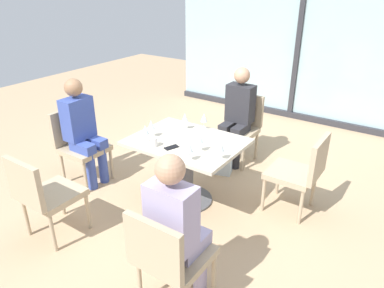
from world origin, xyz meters
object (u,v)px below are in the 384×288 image
at_px(chair_near_window, 241,124).
at_px(wine_glass_2, 189,148).
at_px(dining_table_main, 187,158).
at_px(wine_glass_0, 204,118).
at_px(chair_front_left, 43,193).
at_px(chair_far_right, 301,170).
at_px(wine_glass_6, 200,139).
at_px(chair_side_end, 79,141).
at_px(cell_phone_on_table, 171,147).
at_px(coffee_cup, 154,142).
at_px(wine_glass_1, 145,130).
at_px(handbag_0, 220,163).
at_px(wine_glass_3, 221,147).
at_px(person_side_end, 83,128).
at_px(wine_glass_4, 185,118).
at_px(person_near_window, 238,112).
at_px(wine_glass_5, 151,125).
at_px(chair_front_right, 168,255).
at_px(person_front_right, 177,224).

bearing_deg(chair_near_window, wine_glass_2, -80.06).
relative_size(dining_table_main, wine_glass_0, 6.15).
relative_size(dining_table_main, chair_front_left, 1.31).
relative_size(chair_far_right, wine_glass_6, 4.70).
distance_m(chair_near_window, chair_side_end, 2.06).
xyz_separation_m(wine_glass_0, cell_phone_on_table, (-0.01, -0.58, -0.13)).
bearing_deg(coffee_cup, wine_glass_1, 166.31).
distance_m(chair_far_right, handbag_0, 1.17).
distance_m(chair_side_end, wine_glass_3, 1.88).
bearing_deg(chair_near_window, person_side_end, -127.97).
relative_size(chair_near_window, wine_glass_4, 4.70).
xyz_separation_m(chair_side_end, coffee_cup, (1.14, 0.03, 0.28)).
distance_m(person_near_window, wine_glass_4, 0.93).
xyz_separation_m(dining_table_main, wine_glass_3, (0.50, -0.17, 0.33)).
distance_m(wine_glass_4, cell_phone_on_table, 0.51).
bearing_deg(wine_glass_2, wine_glass_6, 97.69).
relative_size(chair_near_window, person_near_window, 0.69).
bearing_deg(cell_phone_on_table, wine_glass_6, 37.76).
relative_size(person_side_end, wine_glass_5, 6.81).
bearing_deg(person_near_window, chair_near_window, 90.00).
height_order(chair_near_window, person_near_window, person_near_window).
bearing_deg(chair_side_end, chair_far_right, 18.73).
bearing_deg(person_near_window, wine_glass_2, -79.35).
bearing_deg(wine_glass_5, dining_table_main, 19.90).
height_order(wine_glass_2, wine_glass_4, same).
bearing_deg(cell_phone_on_table, chair_near_window, 108.69).
bearing_deg(wine_glass_0, chair_front_left, -113.64).
relative_size(dining_table_main, chair_near_window, 1.31).
distance_m(dining_table_main, cell_phone_on_table, 0.31).
relative_size(wine_glass_6, cell_phone_on_table, 1.28).
height_order(chair_side_end, handbag_0, chair_side_end).
bearing_deg(wine_glass_6, chair_side_end, -173.20).
xyz_separation_m(dining_table_main, chair_front_right, (0.71, -1.24, -0.03)).
height_order(wine_glass_1, wine_glass_6, same).
relative_size(wine_glass_5, wine_glass_6, 1.00).
bearing_deg(chair_side_end, chair_front_right, -24.08).
height_order(dining_table_main, person_side_end, person_side_end).
bearing_deg(coffee_cup, dining_table_main, 57.51).
xyz_separation_m(chair_far_right, chair_front_left, (-1.79, -1.73, 0.00)).
height_order(person_near_window, wine_glass_2, person_near_window).
bearing_deg(wine_glass_6, wine_glass_5, 179.24).
xyz_separation_m(wine_glass_3, cell_phone_on_table, (-0.52, -0.05, -0.13)).
bearing_deg(chair_front_left, wine_glass_4, 70.44).
bearing_deg(person_front_right, chair_front_left, -175.62).
height_order(chair_far_right, wine_glass_5, wine_glass_5).
xyz_separation_m(dining_table_main, handbag_0, (-0.02, 0.74, -0.39)).
bearing_deg(chair_near_window, dining_table_main, -90.00).
relative_size(wine_glass_4, cell_phone_on_table, 1.28).
bearing_deg(wine_glass_1, wine_glass_3, 6.32).
distance_m(wine_glass_4, handbag_0, 0.90).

